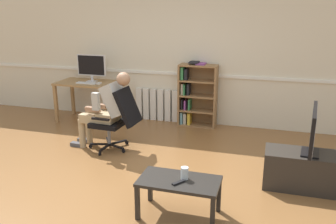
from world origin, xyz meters
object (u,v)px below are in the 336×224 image
bookshelf (195,95)px  computer_desk (88,88)px  office_chair (117,117)px  tv_stand (308,171)px  person_seated (106,108)px  drinking_glass (185,173)px  coffee_table (179,185)px  radiator (157,105)px  imac_monitor (91,66)px  tv_screen (313,130)px  spare_remote (179,183)px  computer_mouse (99,83)px  keyboard (86,83)px

bookshelf → computer_desk: bearing=-171.7°
office_chair → tv_stand: 2.74m
person_seated → drinking_glass: size_ratio=9.35×
computer_desk → coffee_table: computer_desk is taller
radiator → computer_desk: bearing=-162.5°
bookshelf → radiator: (-0.76, 0.10, -0.26)m
office_chair → imac_monitor: bearing=-136.7°
computer_desk → imac_monitor: size_ratio=2.01×
tv_screen → coffee_table: size_ratio=0.95×
drinking_glass → spare_remote: 0.13m
computer_mouse → tv_screen: (3.53, -1.55, -0.03)m
computer_desk → radiator: computer_desk is taller
imac_monitor → radiator: (1.19, 0.31, -0.74)m
person_seated → tv_stand: person_seated is taller
office_chair → spare_remote: size_ratio=6.49×
imac_monitor → computer_mouse: imac_monitor is taller
radiator → computer_mouse: bearing=-151.7°
tv_screen → computer_desk: bearing=72.6°
person_seated → radiator: bearing=173.0°
imac_monitor → tv_stand: (3.78, -1.75, -0.82)m
computer_mouse → tv_stand: size_ratio=0.10×
tv_screen → drinking_glass: tv_screen is taller
imac_monitor → office_chair: size_ratio=0.59×
office_chair → coffee_table: size_ratio=1.17×
keyboard → person_seated: size_ratio=0.31×
keyboard → tv_screen: bearing=-22.0°
tv_stand → spare_remote: (-1.32, -1.08, 0.19)m
coffee_table → radiator: bearing=112.2°
office_chair → bookshelf: bearing=153.0°
office_chair → tv_screen: 2.74m
radiator → tv_screen: size_ratio=1.06×
computer_desk → office_chair: office_chair is taller
imac_monitor → tv_stand: imac_monitor is taller
keyboard → person_seated: person_seated is taller
computer_mouse → spare_remote: (2.21, -2.63, -0.35)m
computer_desk → imac_monitor: 0.41m
tv_stand → person_seated: bearing=170.6°
computer_desk → person_seated: (0.96, -1.20, 0.00)m
drinking_glass → spare_remote: (-0.03, -0.11, -0.06)m
imac_monitor → drinking_glass: size_ratio=4.46×
imac_monitor → computer_desk: bearing=-121.8°
tv_stand → tv_screen: size_ratio=1.29×
radiator → person_seated: 1.65m
keyboard → bookshelf: size_ratio=0.32×
imac_monitor → keyboard: size_ratio=1.54×
bookshelf → tv_screen: bearing=-47.2°
radiator → tv_stand: 3.31m
keyboard → radiator: (1.20, 0.53, -0.46)m
office_chair → tv_screen: tv_screen is taller
computer_desk → radiator: size_ratio=1.38×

